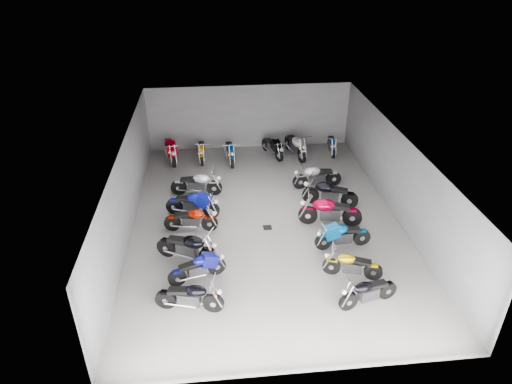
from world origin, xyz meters
TOP-DOWN VIEW (x-y plane):
  - ground at (0.00, 0.00)m, footprint 14.00×14.00m
  - wall_back at (0.00, 7.00)m, footprint 10.00×0.10m
  - wall_left at (-5.00, 0.00)m, footprint 0.10×14.00m
  - wall_right at (5.00, 0.00)m, footprint 0.10×14.00m
  - ceiling at (0.00, 0.00)m, footprint 10.00×14.00m
  - drain_grate at (0.00, -0.50)m, footprint 0.32×0.32m
  - motorcycle_left_a at (-2.73, -4.49)m, footprint 1.99×0.59m
  - motorcycle_left_b at (-2.52, -3.17)m, footprint 1.83×0.75m
  - motorcycle_left_c at (-2.85, -2.17)m, footprint 2.09×1.06m
  - motorcycle_left_d at (-2.78, -0.38)m, footprint 1.97×0.45m
  - motorcycle_left_e at (-2.74, 0.63)m, footprint 2.09×0.75m
  - motorcycle_left_f at (-2.61, 2.26)m, footprint 2.15×0.50m
  - motorcycle_right_a at (2.41, -4.78)m, footprint 1.88×0.64m
  - motorcycle_right_b at (2.30, -3.51)m, footprint 1.83×0.69m
  - motorcycle_right_c at (2.42, -1.94)m, footprint 2.01×0.44m
  - motorcycle_right_d at (2.31, -0.50)m, footprint 2.35×0.66m
  - motorcycle_right_e at (2.65, 0.87)m, footprint 2.15×0.92m
  - motorcycle_right_f at (2.47, 2.42)m, footprint 2.15×0.47m
  - motorcycle_back_a at (-3.90, 5.76)m, footprint 0.68×2.36m
  - motorcycle_back_b at (-2.42, 5.67)m, footprint 0.39×2.00m
  - motorcycle_back_c at (-1.08, 5.34)m, footprint 0.45×2.14m
  - motorcycle_back_d at (1.03, 5.74)m, footprint 0.83×1.95m
  - motorcycle_back_e at (2.13, 5.64)m, footprint 0.71×2.31m
  - motorcycle_back_f at (4.00, 5.82)m, footprint 0.43×1.89m

SIDE VIEW (x-z plane):
  - ground at x=0.00m, z-range 0.00..0.00m
  - drain_grate at x=0.00m, z-range 0.00..0.01m
  - motorcycle_right_b at x=2.30m, z-range 0.04..0.87m
  - motorcycle_back_f at x=4.00m, z-range 0.04..0.87m
  - motorcycle_left_b at x=-2.52m, z-range 0.04..0.87m
  - motorcycle_right_a at x=2.41m, z-range 0.04..0.88m
  - motorcycle_left_d at x=-2.78m, z-range 0.04..0.91m
  - motorcycle_back_b at x=-2.42m, z-range 0.04..0.92m
  - motorcycle_right_c at x=2.42m, z-range 0.04..0.92m
  - motorcycle_left_a at x=-2.73m, z-range 0.04..0.93m
  - motorcycle_back_d at x=1.03m, z-range 0.04..0.93m
  - motorcycle_back_c at x=-1.08m, z-range 0.04..0.98m
  - motorcycle_left_e at x=-2.74m, z-range 0.04..0.98m
  - motorcycle_right_f at x=2.47m, z-range 0.04..0.99m
  - motorcycle_left_f at x=-2.61m, z-range 0.04..0.99m
  - motorcycle_left_c at x=-2.85m, z-range 0.04..1.03m
  - motorcycle_right_e at x=2.65m, z-range 0.05..1.03m
  - motorcycle_back_e at x=2.13m, z-range 0.05..1.07m
  - motorcycle_right_d at x=2.31m, z-range 0.05..1.09m
  - motorcycle_back_a at x=-3.90m, z-range 0.05..1.10m
  - wall_back at x=0.00m, z-range 0.00..3.20m
  - wall_left at x=-5.00m, z-range 0.00..3.20m
  - wall_right at x=5.00m, z-range 0.00..3.20m
  - ceiling at x=0.00m, z-range 3.20..3.24m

